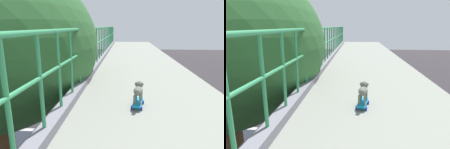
# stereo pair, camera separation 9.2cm
# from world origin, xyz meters

# --- Properties ---
(city_bus) EXTENTS (2.63, 10.38, 3.11)m
(city_bus) POSITION_xyz_m (-8.40, 27.47, 1.77)
(city_bus) COLOR #164E90
(city_bus) RESTS_ON ground
(toy_skateboard) EXTENTS (0.24, 0.44, 0.09)m
(toy_skateboard) POSITION_xyz_m (0.90, 2.92, 5.67)
(toy_skateboard) COLOR #0F90C6
(toy_skateboard) RESTS_ON overpass_deck
(small_dog) EXTENTS (0.19, 0.39, 0.32)m
(small_dog) POSITION_xyz_m (0.91, 2.93, 5.89)
(small_dog) COLOR #5E6559
(small_dog) RESTS_ON toy_skateboard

